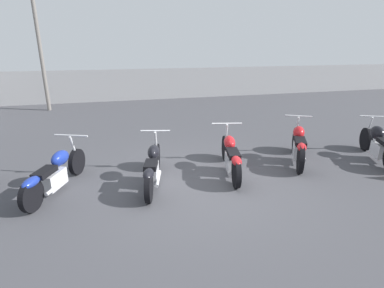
% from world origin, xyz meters
% --- Properties ---
extents(ground_plane, '(60.00, 60.00, 0.00)m').
position_xyz_m(ground_plane, '(0.00, 0.00, 0.00)').
color(ground_plane, '#424247').
extents(fence_back, '(40.00, 0.04, 1.59)m').
position_xyz_m(fence_back, '(0.00, 10.39, 0.79)').
color(fence_back, gray).
rests_on(fence_back, ground_plane).
extents(light_pole_right, '(0.70, 0.35, 7.18)m').
position_xyz_m(light_pole_right, '(-4.38, 8.84, 4.26)').
color(light_pole_right, slate).
rests_on(light_pole_right, ground_plane).
extents(motorcycle_slot_1, '(1.08, 2.05, 0.95)m').
position_xyz_m(motorcycle_slot_1, '(-2.85, 0.45, 0.39)').
color(motorcycle_slot_1, black).
rests_on(motorcycle_slot_1, ground_plane).
extents(motorcycle_slot_2, '(0.82, 2.13, 0.96)m').
position_xyz_m(motorcycle_slot_2, '(-0.95, 0.28, 0.40)').
color(motorcycle_slot_2, black).
rests_on(motorcycle_slot_2, ground_plane).
extents(motorcycle_slot_3, '(0.82, 2.14, 0.98)m').
position_xyz_m(motorcycle_slot_3, '(0.81, 0.41, 0.41)').
color(motorcycle_slot_3, black).
rests_on(motorcycle_slot_3, ground_plane).
extents(motorcycle_slot_4, '(1.15, 1.89, 1.04)m').
position_xyz_m(motorcycle_slot_4, '(2.65, 0.59, 0.44)').
color(motorcycle_slot_4, black).
rests_on(motorcycle_slot_4, ground_plane).
extents(motorcycle_slot_5, '(1.01, 1.97, 0.99)m').
position_xyz_m(motorcycle_slot_5, '(4.66, 0.19, 0.43)').
color(motorcycle_slot_5, black).
rests_on(motorcycle_slot_5, ground_plane).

